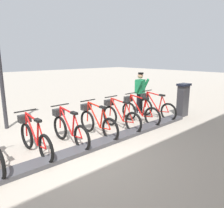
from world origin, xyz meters
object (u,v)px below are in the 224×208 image
(bike_docked_1, at_px, (139,111))
(bike_docked_4, at_px, (69,129))
(bike_docked_5, at_px, (34,137))
(payment_kiosk, at_px, (183,99))
(bike_docked_2, at_px, (119,116))
(bike_docked_0, at_px, (155,107))
(worker_near_rack, at_px, (140,91))
(bike_docked_3, at_px, (96,121))

(bike_docked_1, bearing_deg, bike_docked_4, 90.00)
(bike_docked_4, relative_size, bike_docked_5, 1.00)
(payment_kiosk, height_order, bike_docked_1, payment_kiosk)
(bike_docked_2, bearing_deg, bike_docked_0, -90.00)
(payment_kiosk, bearing_deg, bike_docked_5, 84.22)
(bike_docked_2, xyz_separation_m, worker_near_rack, (0.87, -2.00, 0.48))
(bike_docked_4, height_order, bike_docked_5, same)
(bike_docked_3, relative_size, bike_docked_5, 1.00)
(bike_docked_4, bearing_deg, bike_docked_5, 90.00)
(payment_kiosk, bearing_deg, bike_docked_2, 78.69)
(payment_kiosk, xyz_separation_m, bike_docked_2, (0.57, 2.86, -0.24))
(bike_docked_0, relative_size, worker_near_rack, 1.04)
(bike_docked_0, bearing_deg, bike_docked_1, 90.00)
(payment_kiosk, relative_size, bike_docked_3, 0.74)
(bike_docked_1, relative_size, worker_near_rack, 1.04)
(bike_docked_2, relative_size, bike_docked_4, 1.00)
(worker_near_rack, bearing_deg, bike_docked_0, 171.01)
(payment_kiosk, bearing_deg, worker_near_rack, 30.78)
(bike_docked_4, xyz_separation_m, bike_docked_5, (0.00, 0.93, 0.00))
(bike_docked_2, height_order, bike_docked_4, same)
(worker_near_rack, bearing_deg, bike_docked_2, 113.45)
(bike_docked_0, xyz_separation_m, bike_docked_4, (0.00, 3.73, 0.00))
(bike_docked_0, distance_m, bike_docked_1, 0.93)
(bike_docked_0, bearing_deg, payment_kiosk, -119.88)
(payment_kiosk, relative_size, bike_docked_0, 0.74)
(bike_docked_2, distance_m, bike_docked_3, 0.93)
(bike_docked_2, height_order, bike_docked_5, same)
(bike_docked_0, height_order, worker_near_rack, worker_near_rack)
(bike_docked_0, relative_size, bike_docked_1, 1.00)
(bike_docked_0, bearing_deg, bike_docked_5, 90.00)
(bike_docked_0, xyz_separation_m, bike_docked_5, (0.00, 4.66, 0.00))
(bike_docked_1, relative_size, bike_docked_2, 1.00)
(bike_docked_1, distance_m, bike_docked_4, 2.79)
(bike_docked_3, bearing_deg, worker_near_rack, -73.51)
(bike_docked_3, height_order, worker_near_rack, worker_near_rack)
(payment_kiosk, distance_m, bike_docked_3, 3.84)
(bike_docked_1, distance_m, worker_near_rack, 1.46)
(bike_docked_5, bearing_deg, worker_near_rack, -79.74)
(bike_docked_1, xyz_separation_m, bike_docked_5, (0.00, 3.73, 0.00))
(bike_docked_1, distance_m, bike_docked_5, 3.73)
(bike_docked_5, bearing_deg, bike_docked_4, -90.00)
(bike_docked_2, relative_size, bike_docked_3, 1.00)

